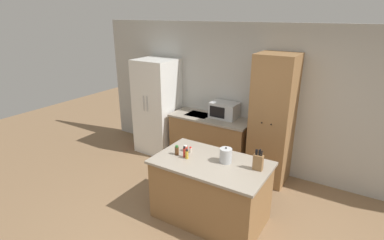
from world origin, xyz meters
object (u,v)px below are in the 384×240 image
object	(u,v)px
pantry_cabinet	(272,120)
kettle	(226,155)
spice_bottle_pale_salt	(187,154)
spice_bottle_tall_dark	(184,152)
microwave	(224,110)
refrigerator	(157,106)
spice_bottle_short_red	(190,150)
fire_extinguisher	(136,137)
knife_block	(258,162)
spice_bottle_green_herb	(186,148)
spice_bottle_amber_oil	(177,150)

from	to	relation	value
pantry_cabinet	kettle	world-z (taller)	pantry_cabinet
spice_bottle_pale_salt	spice_bottle_tall_dark	bearing A→B (deg)	156.39
microwave	refrigerator	bearing A→B (deg)	-173.91
spice_bottle_short_red	spice_bottle_pale_salt	bearing A→B (deg)	-71.82
spice_bottle_pale_salt	fire_extinguisher	size ratio (longest dim) A/B	0.28
pantry_cabinet	microwave	xyz separation A→B (m)	(-0.92, 0.10, -0.01)
refrigerator	spice_bottle_short_red	size ratio (longest dim) A/B	23.40
knife_block	kettle	size ratio (longest dim) A/B	1.33
spice_bottle_tall_dark	spice_bottle_short_red	world-z (taller)	spice_bottle_tall_dark
spice_bottle_short_red	spice_bottle_green_herb	distance (m)	0.08
knife_block	fire_extinguisher	distance (m)	3.43
spice_bottle_amber_oil	knife_block	bearing A→B (deg)	9.60
spice_bottle_tall_dark	knife_block	bearing A→B (deg)	11.03
microwave	kettle	size ratio (longest dim) A/B	2.22
spice_bottle_short_red	fire_extinguisher	world-z (taller)	spice_bottle_short_red
spice_bottle_amber_oil	spice_bottle_green_herb	distance (m)	0.17
microwave	fire_extinguisher	distance (m)	2.15
refrigerator	microwave	distance (m)	1.44
refrigerator	spice_bottle_pale_salt	distance (m)	2.25
refrigerator	knife_block	world-z (taller)	refrigerator
microwave	spice_bottle_green_herb	distance (m)	1.48
pantry_cabinet	spice_bottle_pale_salt	bearing A→B (deg)	-113.34
pantry_cabinet	microwave	bearing A→B (deg)	173.52
spice_bottle_green_herb	kettle	world-z (taller)	kettle
spice_bottle_green_herb	fire_extinguisher	world-z (taller)	spice_bottle_green_herb
spice_bottle_tall_dark	fire_extinguisher	xyz separation A→B (m)	(-2.15, 1.36, -0.75)
spice_bottle_short_red	kettle	distance (m)	0.56
spice_bottle_amber_oil	kettle	size ratio (longest dim) A/B	0.61
spice_bottle_short_red	fire_extinguisher	distance (m)	2.55
refrigerator	fire_extinguisher	distance (m)	0.91
fire_extinguisher	spice_bottle_green_herb	bearing A→B (deg)	-30.18
spice_bottle_tall_dark	spice_bottle_pale_salt	distance (m)	0.06
spice_bottle_amber_oil	spice_bottle_green_herb	bearing A→B (deg)	76.10
spice_bottle_short_red	spice_bottle_pale_salt	size ratio (longest dim) A/B	0.61
pantry_cabinet	spice_bottle_tall_dark	world-z (taller)	pantry_cabinet
spice_bottle_green_herb	spice_bottle_tall_dark	bearing A→B (deg)	-61.82
knife_block	spice_bottle_amber_oil	world-z (taller)	knife_block
pantry_cabinet	spice_bottle_amber_oil	distance (m)	1.75
pantry_cabinet	microwave	size ratio (longest dim) A/B	4.45
spice_bottle_tall_dark	spice_bottle_pale_salt	bearing A→B (deg)	-23.61
pantry_cabinet	spice_bottle_green_herb	size ratio (longest dim) A/B	26.01
spice_bottle_tall_dark	spice_bottle_green_herb	distance (m)	0.19
spice_bottle_short_red	refrigerator	bearing A→B (deg)	141.03
kettle	spice_bottle_tall_dark	bearing A→B (deg)	-163.84
refrigerator	kettle	bearing A→B (deg)	-31.20
pantry_cabinet	spice_bottle_amber_oil	xyz separation A→B (m)	(-0.85, -1.52, -0.14)
pantry_cabinet	spice_bottle_green_herb	distance (m)	1.59
spice_bottle_pale_salt	kettle	world-z (taller)	kettle
pantry_cabinet	spice_bottle_tall_dark	size ratio (longest dim) A/B	13.84
spice_bottle_green_herb	spice_bottle_pale_salt	distance (m)	0.24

